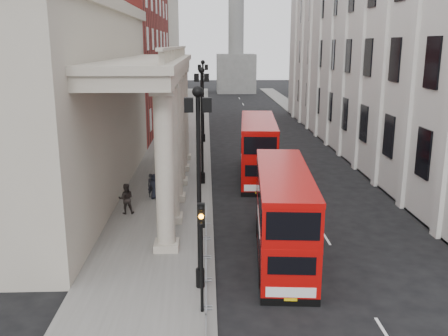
# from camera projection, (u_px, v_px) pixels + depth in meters

# --- Properties ---
(sidewalk_west) EXTENTS (6.00, 140.00, 0.12)m
(sidewalk_west) POSITION_uv_depth(u_px,v_px,m) (177.00, 155.00, 46.00)
(sidewalk_west) COLOR slate
(sidewalk_west) RESTS_ON ground
(sidewalk_east) EXTENTS (3.00, 140.00, 0.12)m
(sidewalk_east) POSITION_uv_depth(u_px,v_px,m) (354.00, 153.00, 46.56)
(sidewalk_east) COLOR slate
(sidewalk_east) RESTS_ON ground
(kerb) EXTENTS (0.20, 140.00, 0.14)m
(kerb) POSITION_uv_depth(u_px,v_px,m) (209.00, 154.00, 46.10)
(kerb) COLOR slate
(kerb) RESTS_ON ground
(portico_building) EXTENTS (9.00, 28.00, 12.00)m
(portico_building) POSITION_uv_depth(u_px,v_px,m) (51.00, 107.00, 32.67)
(portico_building) COLOR #AA9F8E
(portico_building) RESTS_ON ground
(brick_building) EXTENTS (9.00, 32.00, 22.00)m
(brick_building) POSITION_uv_depth(u_px,v_px,m) (122.00, 36.00, 60.56)
(brick_building) COLOR maroon
(brick_building) RESTS_ON ground
(west_building_far) EXTENTS (9.00, 30.00, 20.00)m
(west_building_far) POSITION_uv_depth(u_px,v_px,m) (150.00, 44.00, 91.84)
(west_building_far) COLOR #AA9F8E
(west_building_far) RESTS_ON ground
(east_building) EXTENTS (8.00, 55.00, 25.00)m
(east_building) POSITION_uv_depth(u_px,v_px,m) (384.00, 16.00, 45.59)
(east_building) COLOR beige
(east_building) RESTS_ON ground
(monument_column) EXTENTS (8.00, 8.00, 54.20)m
(monument_column) POSITION_uv_depth(u_px,v_px,m) (236.00, 14.00, 102.60)
(monument_column) COLOR #60605E
(monument_column) RESTS_ON ground
(lamp_post_south) EXTENTS (1.05, 0.44, 8.32)m
(lamp_post_south) POSITION_uv_depth(u_px,v_px,m) (199.00, 176.00, 19.69)
(lamp_post_south) COLOR black
(lamp_post_south) RESTS_ON sidewalk_west
(lamp_post_mid) EXTENTS (1.05, 0.44, 8.32)m
(lamp_post_mid) POSITION_uv_depth(u_px,v_px,m) (202.00, 118.00, 35.21)
(lamp_post_mid) COLOR black
(lamp_post_mid) RESTS_ON sidewalk_west
(lamp_post_north) EXTENTS (1.05, 0.44, 8.32)m
(lamp_post_north) POSITION_uv_depth(u_px,v_px,m) (203.00, 95.00, 50.73)
(lamp_post_north) COLOR black
(lamp_post_north) RESTS_ON sidewalk_west
(traffic_light) EXTENTS (0.28, 0.33, 4.30)m
(traffic_light) POSITION_uv_depth(u_px,v_px,m) (201.00, 238.00, 18.17)
(traffic_light) COLOR black
(traffic_light) RESTS_ON sidewalk_west
(crowd_barriers) EXTENTS (0.50, 18.75, 1.10)m
(crowd_barriers) POSITION_uv_depth(u_px,v_px,m) (206.00, 295.00, 19.00)
(crowd_barriers) COLOR gray
(crowd_barriers) RESTS_ON sidewalk_west
(bus_near) EXTENTS (3.14, 9.97, 4.24)m
(bus_near) POSITION_uv_depth(u_px,v_px,m) (283.00, 212.00, 23.70)
(bus_near) COLOR #B10908
(bus_near) RESTS_ON ground
(bus_far) EXTENTS (3.30, 10.55, 4.48)m
(bus_far) POSITION_uv_depth(u_px,v_px,m) (258.00, 148.00, 37.86)
(bus_far) COLOR #A80907
(bus_far) RESTS_ON ground
(pedestrian_a) EXTENTS (0.68, 0.61, 1.57)m
(pedestrian_a) POSITION_uv_depth(u_px,v_px,m) (152.00, 185.00, 32.93)
(pedestrian_a) COLOR black
(pedestrian_a) RESTS_ON sidewalk_west
(pedestrian_b) EXTENTS (0.98, 0.81, 1.85)m
(pedestrian_b) POSITION_uv_depth(u_px,v_px,m) (126.00, 199.00, 29.65)
(pedestrian_b) COLOR #2A2421
(pedestrian_b) RESTS_ON sidewalk_west
(pedestrian_c) EXTENTS (0.94, 0.76, 1.66)m
(pedestrian_c) POSITION_uv_depth(u_px,v_px,m) (155.00, 186.00, 32.56)
(pedestrian_c) COLOR black
(pedestrian_c) RESTS_ON sidewalk_west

